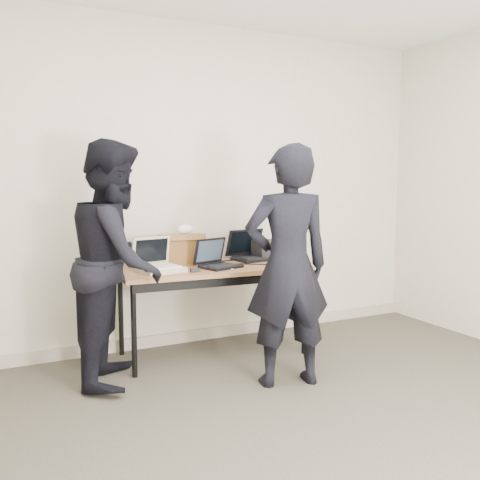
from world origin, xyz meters
TOP-DOWN VIEW (x-y plane):
  - room at (0.00, 0.00)m, footprint 4.60×4.60m
  - desk at (-0.03, 1.83)m, footprint 1.54×0.75m
  - laptop_beige at (-0.48, 1.82)m, footprint 0.37×0.36m
  - laptop_center at (-0.01, 1.79)m, footprint 0.36×0.35m
  - laptop_right at (0.42, 2.04)m, footprint 0.39×0.38m
  - leather_satchel at (-0.21, 2.06)m, footprint 0.38×0.21m
  - tissue at (-0.18, 2.06)m, footprint 0.14×0.11m
  - equipment_box at (0.60, 2.02)m, footprint 0.28×0.24m
  - power_brick at (-0.25, 1.66)m, footprint 0.07×0.05m
  - cables at (-0.02, 1.85)m, footprint 0.99×0.41m
  - person_typist at (0.18, 1.05)m, footprint 0.67×0.51m
  - person_observer at (-0.84, 1.65)m, footprint 0.90×1.00m
  - baseboard at (0.00, 2.23)m, footprint 4.50×0.03m

SIDE VIEW (x-z plane):
  - baseboard at x=0.00m, z-range 0.00..0.10m
  - desk at x=-0.03m, z-range 0.30..1.02m
  - cables at x=-0.02m, z-range 0.72..0.73m
  - power_brick at x=-0.25m, z-range 0.72..0.75m
  - laptop_beige at x=-0.48m, z-range 0.64..0.90m
  - laptop_center at x=-0.01m, z-range 0.66..0.88m
  - laptop_right at x=0.42m, z-range 0.65..0.91m
  - equipment_box at x=0.60m, z-range 0.72..0.88m
  - person_typist at x=0.18m, z-range 0.00..1.65m
  - person_observer at x=-0.84m, z-range 0.00..1.68m
  - leather_satchel at x=-0.21m, z-range 0.72..0.97m
  - tissue at x=-0.18m, z-range 0.97..1.04m
  - room at x=0.00m, z-range -0.05..2.75m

